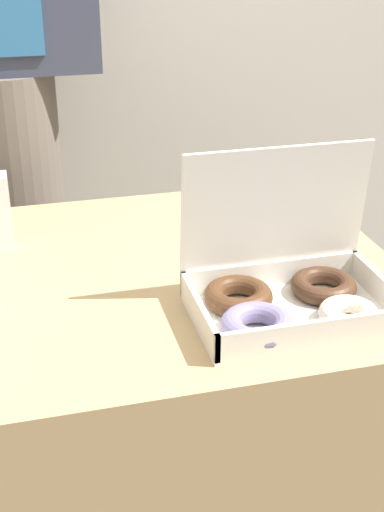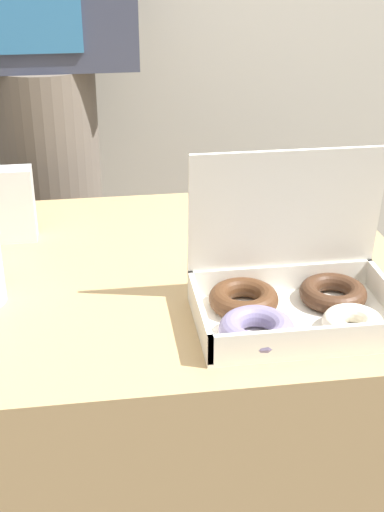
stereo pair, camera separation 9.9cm
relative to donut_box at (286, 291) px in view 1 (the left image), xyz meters
name	(u,v)px [view 1 (the left image)]	position (x,y,z in m)	size (l,w,h in m)	color
table	(131,437)	(-0.22, 0.19, -0.39)	(0.95, 0.71, 0.71)	tan
donut_box	(286,291)	(0.00, 0.00, 0.00)	(0.30, 0.24, 0.25)	white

